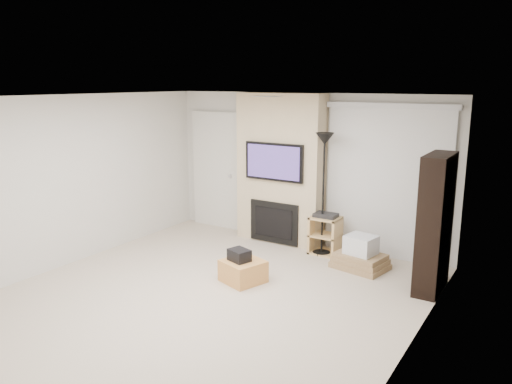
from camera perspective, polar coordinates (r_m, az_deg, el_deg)
The scene contains 15 objects.
floor at distance 6.48m, azimuth -5.73°, elevation -11.98°, with size 5.00×5.50×0.00m, color beige.
ceiling at distance 5.90m, azimuth -6.27°, elevation 10.70°, with size 5.00×5.50×0.00m, color white.
wall_back at distance 8.36m, azimuth 5.61°, elevation 2.63°, with size 5.00×2.50×0.00m, color silver.
wall_left at distance 7.82m, azimuth -20.64°, elevation 1.19°, with size 5.50×2.50×0.00m, color silver.
wall_right at distance 4.99m, azimuth 17.44°, elevation -4.73°, with size 5.50×2.50×0.00m, color silver.
hvac_vent at distance 6.33m, azimuth 1.19°, elevation 10.87°, with size 0.35×0.18×0.01m, color silver.
ottoman at distance 6.89m, azimuth -1.49°, elevation -9.02°, with size 0.50×0.50×0.30m, color #D8924A.
black_bag at distance 6.81m, azimuth -1.92°, elevation -7.23°, with size 0.28×0.22×0.16m, color black.
fireplace_wall at distance 8.34m, azimuth 2.81°, elevation 2.55°, with size 1.50×0.47×2.50m.
entry_door at distance 9.29m, azimuth -4.52°, elevation 2.43°, with size 1.02×0.11×2.14m.
vertical_blinds at distance 7.81m, azimuth 14.70°, elevation 1.74°, with size 1.98×0.10×2.37m.
floor_lamp at distance 7.68m, azimuth 7.79°, elevation 3.69°, with size 0.28×0.28×1.92m.
av_stand at distance 7.97m, azimuth 7.92°, elevation -4.61°, with size 0.45×0.38×0.66m.
box_stack at distance 7.49m, azimuth 11.85°, elevation -7.17°, with size 0.83×0.69×0.50m.
bookshelf at distance 6.80m, azimuth 19.77°, elevation -3.42°, with size 0.30×0.80×1.80m.
Camera 1 is at (3.63, -4.65, 2.68)m, focal length 35.00 mm.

